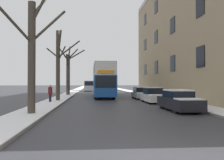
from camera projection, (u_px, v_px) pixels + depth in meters
The scene contains 12 objects.
sidewalk_left at pixel (77, 90), 57.20m from camera, with size 2.20×130.00×0.16m.
sidewalk_right at pixel (122, 90), 58.33m from camera, with size 2.20×130.00×0.16m.
terrace_facade_right at pixel (210, 29), 25.22m from camera, with size 9.10×35.84×16.25m.
bare_tree_left_0 at pixel (32, 50), 12.70m from camera, with size 3.10×4.48×7.49m.
bare_tree_left_1 at pixel (59, 63), 22.05m from camera, with size 3.43×3.07×7.63m.
bare_tree_left_2 at pixel (68, 71), 32.01m from camera, with size 3.75×3.07×7.16m.
double_decker_bus at pixel (103, 79), 29.06m from camera, with size 2.55×11.01×4.31m.
parked_car_0 at pixel (179, 101), 14.98m from camera, with size 1.71×4.37×1.45m.
parked_car_1 at pixel (153, 96), 21.06m from camera, with size 1.73×3.97×1.48m.
parked_car_2 at pixel (141, 93), 26.28m from camera, with size 1.78×3.99×1.43m.
oncoming_van at pixel (89, 86), 49.62m from camera, with size 2.07×5.76×2.36m.
pedestrian_left_sidewalk at pixel (50, 93), 20.24m from camera, with size 0.38×0.38×1.73m.
Camera 1 is at (-2.25, -4.85, 1.92)m, focal length 35.00 mm.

